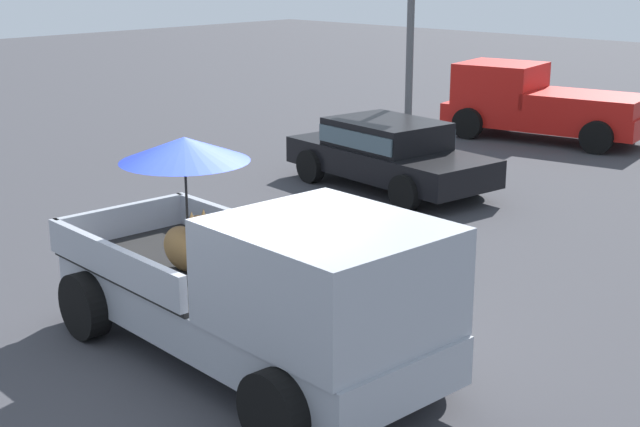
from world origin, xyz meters
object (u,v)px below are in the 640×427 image
at_px(pickup_truck_red, 537,103).
at_px(motel_sign, 411,8).
at_px(parked_sedan_near, 388,151).
at_px(pickup_truck_main, 265,286).

xyz_separation_m(pickup_truck_red, motel_sign, (-0.69, -4.23, 2.42)).
height_order(pickup_truck_red, motel_sign, motel_sign).
distance_m(parked_sedan_near, motel_sign, 3.55).
relative_size(pickup_truck_main, pickup_truck_red, 1.03).
bearing_deg(pickup_truck_main, motel_sign, 124.07).
bearing_deg(motel_sign, pickup_truck_red, 80.75).
bearing_deg(pickup_truck_red, parked_sedan_near, 85.06).
bearing_deg(parked_sedan_near, pickup_truck_red, 102.29).
distance_m(pickup_truck_main, pickup_truck_red, 14.34).
relative_size(pickup_truck_main, motel_sign, 1.11).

